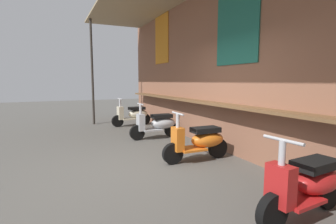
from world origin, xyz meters
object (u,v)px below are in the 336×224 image
scooter_silver (158,124)px  scooter_cream (134,114)px  scooter_red (308,184)px  scooter_orange (200,141)px

scooter_silver → scooter_cream: bearing=-89.9°
scooter_red → scooter_silver: bearing=-93.9°
scooter_cream → scooter_silver: size_ratio=1.00×
scooter_cream → scooter_silver: same height
scooter_silver → scooter_orange: size_ratio=1.00×
scooter_silver → scooter_orange: bearing=90.1°
scooter_silver → scooter_red: (4.42, -0.00, 0.00)m
scooter_silver → scooter_red: 4.42m
scooter_cream → scooter_orange: same height
scooter_cream → scooter_orange: (4.32, 0.00, 0.00)m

